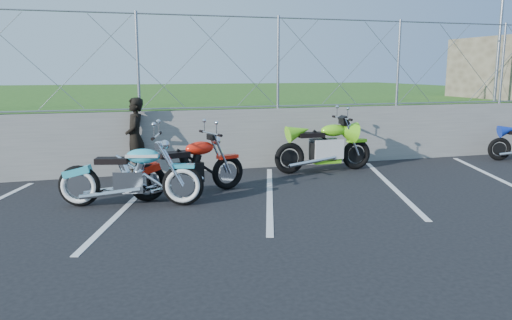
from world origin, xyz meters
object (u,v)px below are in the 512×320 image
object	(u,v)px
cruiser_turquoise	(133,178)
person_standing	(135,138)
naked_orange	(191,169)
sportbike_green	(325,149)

from	to	relation	value
cruiser_turquoise	person_standing	distance (m)	2.29
cruiser_turquoise	naked_orange	bearing A→B (deg)	38.97
person_standing	cruiser_turquoise	bearing A→B (deg)	-1.45
naked_orange	person_standing	bearing A→B (deg)	97.85
naked_orange	sportbike_green	world-z (taller)	sportbike_green
person_standing	naked_orange	bearing A→B (deg)	27.70
sportbike_green	person_standing	bearing A→B (deg)	170.08
cruiser_turquoise	person_standing	world-z (taller)	person_standing
naked_orange	person_standing	size ratio (longest dim) A/B	1.30
cruiser_turquoise	sportbike_green	xyz separation A→B (m)	(4.07, 1.65, 0.04)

